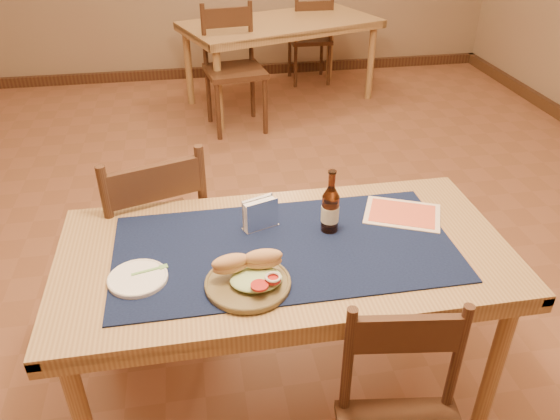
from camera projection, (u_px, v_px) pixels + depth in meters
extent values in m
cube|color=#8E583E|center=(258.00, 276.00, 3.01)|extent=(6.00, 7.00, 0.02)
cylinder|color=#A9864F|center=(494.00, 367.00, 1.98)|extent=(0.06, 0.06, 0.71)
cylinder|color=#A9864F|center=(104.00, 297.00, 2.31)|extent=(0.06, 0.06, 0.71)
cylinder|color=#A9864F|center=(425.00, 262.00, 2.52)|extent=(0.06, 0.06, 0.71)
cube|color=#A9864F|center=(285.00, 253.00, 1.95)|extent=(1.60, 0.80, 0.04)
cube|color=#101B3D|center=(285.00, 248.00, 1.94)|extent=(1.20, 0.60, 0.01)
cube|color=#432B18|center=(213.00, 72.00, 5.88)|extent=(6.00, 0.06, 0.10)
cylinder|color=#A9864F|center=(218.00, 89.00, 4.51)|extent=(0.06, 0.06, 0.71)
cylinder|color=#A9864F|center=(371.00, 62.00, 5.15)|extent=(0.06, 0.06, 0.71)
cylinder|color=#A9864F|center=(189.00, 67.00, 5.03)|extent=(0.06, 0.06, 0.71)
cylinder|color=#A9864F|center=(330.00, 45.00, 5.67)|extent=(0.06, 0.06, 0.71)
cube|color=#A9864F|center=(281.00, 23.00, 4.89)|extent=(1.90, 1.37, 0.04)
cylinder|color=#432B18|center=(183.00, 245.00, 2.83)|extent=(0.04, 0.04, 0.48)
cylinder|color=#432B18|center=(109.00, 265.00, 2.68)|extent=(0.04, 0.04, 0.48)
cylinder|color=#432B18|center=(210.00, 287.00, 2.54)|extent=(0.04, 0.04, 0.48)
cylinder|color=#432B18|center=(128.00, 313.00, 2.40)|extent=(0.04, 0.04, 0.48)
cube|color=#432B18|center=(152.00, 235.00, 2.49)|extent=(0.56, 0.56, 0.04)
cube|color=#432B18|center=(154.00, 183.00, 2.14)|extent=(0.38, 0.14, 0.15)
cylinder|color=#432B18|center=(203.00, 199.00, 2.28)|extent=(0.04, 0.04, 0.49)
cylinder|color=#432B18|center=(111.00, 222.00, 2.13)|extent=(0.04, 0.04, 0.49)
cube|color=#432B18|center=(407.00, 334.00, 1.59)|extent=(0.33, 0.07, 0.13)
cylinder|color=#432B18|center=(348.00, 362.00, 1.65)|extent=(0.03, 0.03, 0.43)
cylinder|color=#432B18|center=(457.00, 359.00, 1.66)|extent=(0.03, 0.03, 0.43)
cylinder|color=#432B18|center=(218.00, 111.00, 4.39)|extent=(0.04, 0.04, 0.49)
cylinder|color=#432B18|center=(265.00, 106.00, 4.49)|extent=(0.04, 0.04, 0.49)
cylinder|color=#432B18|center=(209.00, 95.00, 4.71)|extent=(0.04, 0.04, 0.49)
cylinder|color=#432B18|center=(253.00, 90.00, 4.81)|extent=(0.04, 0.04, 0.49)
cube|color=#432B18|center=(235.00, 71.00, 4.47)|extent=(0.52, 0.52, 0.04)
cube|color=#432B18|center=(227.00, 17.00, 4.44)|extent=(0.40, 0.09, 0.15)
cylinder|color=#432B18|center=(204.00, 36.00, 4.46)|extent=(0.04, 0.04, 0.50)
cylinder|color=#432B18|center=(251.00, 32.00, 4.56)|extent=(0.04, 0.04, 0.50)
cylinder|color=#432B18|center=(321.00, 55.00, 5.84)|extent=(0.03, 0.03, 0.43)
cylinder|color=#432B18|center=(290.00, 56.00, 5.79)|extent=(0.03, 0.03, 0.43)
cylinder|color=#432B18|center=(329.00, 64.00, 5.55)|extent=(0.03, 0.03, 0.43)
cylinder|color=#432B18|center=(296.00, 66.00, 5.50)|extent=(0.03, 0.03, 0.43)
cube|color=#432B18|center=(309.00, 39.00, 5.56)|extent=(0.41, 0.41, 0.04)
cube|color=#432B18|center=(314.00, 8.00, 5.23)|extent=(0.35, 0.03, 0.13)
cylinder|color=#432B18|center=(331.00, 20.00, 5.31)|extent=(0.03, 0.03, 0.44)
cylinder|color=#432B18|center=(296.00, 22.00, 5.26)|extent=(0.03, 0.03, 0.44)
cylinder|color=brown|center=(248.00, 283.00, 1.75)|extent=(0.28, 0.28, 0.02)
torus|color=brown|center=(248.00, 282.00, 1.75)|extent=(0.28, 0.28, 0.01)
ellipsoid|color=#BBDD97|center=(256.00, 279.00, 1.74)|extent=(0.17, 0.14, 0.03)
ellipsoid|color=tan|center=(230.00, 264.00, 1.74)|extent=(0.13, 0.07, 0.07)
ellipsoid|color=tan|center=(263.00, 259.00, 1.76)|extent=(0.12, 0.05, 0.07)
cylinder|color=#AF1D17|center=(259.00, 286.00, 1.68)|extent=(0.06, 0.06, 0.01)
cylinder|color=#AF1D17|center=(273.00, 279.00, 1.70)|extent=(0.05, 0.05, 0.01)
torus|color=silver|center=(273.00, 277.00, 1.70)|extent=(0.05, 0.05, 0.01)
cylinder|color=white|center=(138.00, 278.00, 1.78)|extent=(0.19, 0.19, 0.01)
torus|color=white|center=(138.00, 277.00, 1.77)|extent=(0.19, 0.19, 0.01)
cube|color=#76BB67|center=(145.00, 271.00, 1.79)|extent=(0.09, 0.03, 0.00)
cube|color=#76BB67|center=(163.00, 267.00, 1.82)|extent=(0.03, 0.03, 0.00)
cylinder|color=#4E230E|center=(330.00, 213.00, 1.99)|extent=(0.06, 0.06, 0.14)
cone|color=#4E230E|center=(331.00, 192.00, 1.94)|extent=(0.06, 0.06, 0.04)
cylinder|color=#4E230E|center=(332.00, 180.00, 1.92)|extent=(0.02, 0.02, 0.06)
cylinder|color=#4E230E|center=(332.00, 172.00, 1.90)|extent=(0.03, 0.03, 0.01)
cylinder|color=#F6F2C5|center=(330.00, 213.00, 1.99)|extent=(0.07, 0.07, 0.06)
cube|color=white|center=(260.00, 227.00, 2.04)|extent=(0.14, 0.09, 0.00)
cube|color=white|center=(263.00, 216.00, 2.00)|extent=(0.12, 0.05, 0.12)
cube|color=white|center=(257.00, 210.00, 2.03)|extent=(0.12, 0.05, 0.12)
cube|color=white|center=(260.00, 214.00, 2.01)|extent=(0.13, 0.07, 0.11)
cube|color=#3869B6|center=(262.00, 214.00, 1.99)|extent=(0.08, 0.03, 0.04)
cube|color=#F9DDBC|center=(402.00, 214.00, 2.12)|extent=(0.35, 0.31, 0.00)
cube|color=#E85E3C|center=(402.00, 213.00, 2.12)|extent=(0.30, 0.26, 0.00)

